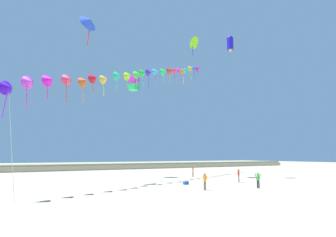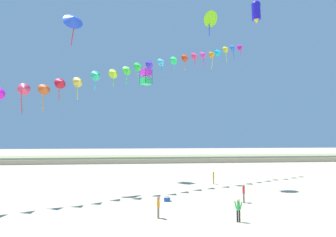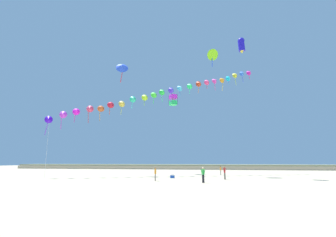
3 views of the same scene
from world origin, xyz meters
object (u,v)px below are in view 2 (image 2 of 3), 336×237
at_px(person_mid_center, 213,177).
at_px(large_kite_outer_drift, 73,19).
at_px(person_near_left, 244,192).
at_px(large_kite_high_solo, 146,77).
at_px(large_kite_low_lead, 209,19).
at_px(person_near_right, 238,208).
at_px(beach_cooler, 167,199).
at_px(person_far_left, 158,206).
at_px(large_kite_mid_trail, 256,11).

bearing_deg(person_mid_center, large_kite_outer_drift, -170.38).
distance_m(person_near_left, large_kite_high_solo, 20.88).
bearing_deg(large_kite_low_lead, person_mid_center, 63.54).
height_order(person_mid_center, large_kite_high_solo, large_kite_high_solo).
xyz_separation_m(person_near_left, person_mid_center, (-0.19, 9.61, -0.07)).
height_order(person_near_right, beach_cooler, person_near_right).
bearing_deg(large_kite_outer_drift, person_mid_center, 9.62).
bearing_deg(person_near_right, person_mid_center, 81.20).
bearing_deg(person_near_right, person_far_left, 165.73).
bearing_deg(large_kite_high_solo, large_kite_outer_drift, -142.98).
distance_m(person_near_right, large_kite_outer_drift, 26.76).
relative_size(person_near_left, large_kite_low_lead, 0.49).
bearing_deg(beach_cooler, person_near_left, -10.13).
xyz_separation_m(person_mid_center, large_kite_mid_trail, (3.97, -4.92, 19.80)).
bearing_deg(person_far_left, person_near_left, 25.33).
distance_m(person_near_left, person_far_left, 8.99).
relative_size(large_kite_low_lead, large_kite_mid_trail, 1.23).
height_order(person_mid_center, large_kite_mid_trail, large_kite_mid_trail).
xyz_separation_m(person_mid_center, beach_cooler, (-6.79, -8.37, -0.67)).
height_order(large_kite_high_solo, large_kite_outer_drift, large_kite_outer_drift).
xyz_separation_m(large_kite_mid_trail, beach_cooler, (-10.77, -3.44, -20.46)).
distance_m(large_kite_low_lead, large_kite_high_solo, 11.51).
height_order(large_kite_mid_trail, beach_cooler, large_kite_mid_trail).
bearing_deg(person_near_right, large_kite_outer_drift, 141.27).
distance_m(person_near_right, large_kite_mid_trail, 22.97).
distance_m(person_near_left, person_mid_center, 9.62).
xyz_separation_m(person_near_right, large_kite_mid_trail, (6.28, 9.97, 19.72)).
height_order(person_mid_center, beach_cooler, person_mid_center).
xyz_separation_m(person_near_right, person_far_left, (-5.63, 1.43, -0.04)).
distance_m(person_near_right, large_kite_low_lead, 24.40).
bearing_deg(large_kite_low_lead, large_kite_mid_trail, -37.33).
xyz_separation_m(person_far_left, large_kite_mid_trail, (11.91, 8.53, 19.75)).
height_order(large_kite_mid_trail, large_kite_outer_drift, large_kite_mid_trail).
distance_m(person_near_left, large_kite_low_lead, 21.89).
height_order(large_kite_mid_trail, large_kite_high_solo, large_kite_mid_trail).
relative_size(large_kite_low_lead, large_kite_outer_drift, 0.78).
distance_m(person_near_left, person_near_right, 5.84).
bearing_deg(large_kite_mid_trail, beach_cooler, -162.27).
height_order(person_far_left, large_kite_high_solo, large_kite_high_solo).
bearing_deg(beach_cooler, large_kite_mid_trail, 17.73).
relative_size(person_far_left, beach_cooler, 2.76).
bearing_deg(large_kite_low_lead, large_kite_high_solo, 148.57).
distance_m(person_near_right, large_kite_high_solo, 23.75).
relative_size(person_mid_center, large_kite_high_solo, 0.71).
height_order(person_mid_center, large_kite_low_lead, large_kite_low_lead).
bearing_deg(person_near_right, beach_cooler, 124.52).
height_order(large_kite_high_solo, beach_cooler, large_kite_high_solo).
xyz_separation_m(person_far_left, large_kite_outer_drift, (-9.30, 10.54, 18.75)).
height_order(person_near_left, large_kite_outer_drift, large_kite_outer_drift).
distance_m(person_mid_center, large_kite_low_lead, 20.39).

